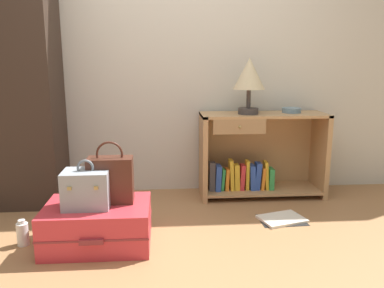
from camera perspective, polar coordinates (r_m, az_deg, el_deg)
The scene contains 10 objects.
ground_plane at distance 2.28m, azimuth -2.39°, elevation -18.39°, with size 9.00×9.00×0.00m, color #9E7047.
back_wall at distance 3.47m, azimuth -3.47°, elevation 14.44°, with size 6.40×0.10×2.60m, color beige.
bookshelf at distance 3.41m, azimuth 9.58°, elevation -1.77°, with size 1.07×0.39×0.72m.
table_lamp at distance 3.25m, azimuth 8.43°, elevation 9.80°, with size 0.26×0.26×0.46m.
bowl at distance 3.44m, azimuth 14.46°, elevation 4.85°, with size 0.16×0.16×0.04m, color slate.
suitcase_large at distance 2.59m, azimuth -13.67°, elevation -11.48°, with size 0.67×0.49×0.27m.
train_case at distance 2.48m, azimuth -15.28°, elevation -6.37°, with size 0.28×0.22×0.30m.
handbag at distance 2.52m, azimuth -11.91°, elevation -5.09°, with size 0.28×0.14×0.40m.
bottle at distance 2.76m, azimuth -23.70°, elevation -11.99°, with size 0.07×0.07×0.17m.
open_book_on_floor at distance 3.00m, azimuth 13.11°, elevation -10.73°, with size 0.37×0.31×0.02m.
Camera 1 is at (-0.06, -1.96, 1.15)m, focal length 36.17 mm.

